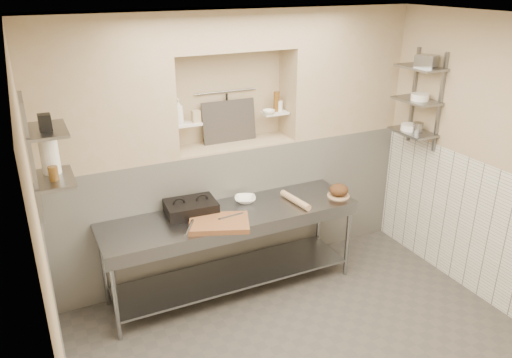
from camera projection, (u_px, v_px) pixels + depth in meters
floor at (313, 356)px, 4.44m from camera, size 4.00×3.90×0.10m
ceiling at (332, 15)px, 3.33m from camera, size 4.00×3.90×0.10m
wall_left at (39, 273)px, 3.07m from camera, size 0.10×3.90×2.80m
wall_right at (506, 169)px, 4.70m from camera, size 0.10×3.90×2.80m
wall_back at (224, 139)px, 5.55m from camera, size 4.00×0.10×2.80m
backwall_lower at (234, 204)px, 5.61m from camera, size 4.00×0.40×1.40m
alcove_sill at (233, 145)px, 5.34m from camera, size 1.30×0.40×0.02m
backwall_pillar_left at (98, 93)px, 4.55m from camera, size 1.35×0.40×1.40m
backwall_pillar_right at (340, 70)px, 5.61m from camera, size 1.35×0.40×1.40m
backwall_header at (231, 29)px, 4.89m from camera, size 1.30×0.40×0.40m
wainscot_right at (488, 235)px, 4.95m from camera, size 0.02×3.90×1.40m
alcove_shelf_left at (187, 124)px, 5.03m from camera, size 0.28×0.16×0.02m
alcove_shelf_right at (275, 113)px, 5.43m from camera, size 0.28×0.16×0.02m
utensil_rail at (226, 91)px, 5.28m from camera, size 0.70×0.02×0.02m
hanging_steel at (227, 108)px, 5.32m from camera, size 0.02×0.02×0.30m
splash_panel at (229, 121)px, 5.34m from camera, size 0.60×0.08×0.45m
shelf_rail_left_a at (30, 150)px, 3.99m from camera, size 0.03×0.03×0.95m
shelf_rail_left_b at (33, 166)px, 3.65m from camera, size 0.03×0.03×0.95m
wall_shelf_left_lower at (54, 179)px, 3.95m from camera, size 0.30×0.50×0.02m
wall_shelf_left_upper at (46, 130)px, 3.80m from camera, size 0.30×0.50×0.03m
shelf_rail_right_a at (413, 96)px, 5.54m from camera, size 0.03×0.03×1.05m
shelf_rail_right_b at (440, 103)px, 5.21m from camera, size 0.03×0.03×1.05m
wall_shelf_right_lower at (413, 132)px, 5.46m from camera, size 0.30×0.50×0.02m
wall_shelf_right_mid at (417, 101)px, 5.32m from camera, size 0.30×0.50×0.02m
wall_shelf_right_upper at (421, 67)px, 5.19m from camera, size 0.30×0.50×0.03m
prep_table at (232, 236)px, 5.05m from camera, size 2.60×0.70×0.90m
panini_press at (191, 208)px, 4.91m from camera, size 0.51×0.39×0.13m
cutting_board at (219, 223)px, 4.70m from camera, size 0.66×0.57×0.05m
knife_blade at (231, 216)px, 4.79m from camera, size 0.28×0.06×0.01m
tongs at (189, 228)px, 4.55m from camera, size 0.17×0.26×0.03m
mixing_bowl at (245, 199)px, 5.19m from camera, size 0.29×0.29×0.05m
rolling_pin at (295, 200)px, 5.16m from camera, size 0.12×0.45×0.07m
bread_board at (338, 196)px, 5.33m from camera, size 0.24×0.24×0.01m
bread_loaf at (339, 190)px, 5.30m from camera, size 0.20×0.20×0.12m
bottle_soap at (179, 112)px, 4.93m from camera, size 0.10×0.11×0.26m
jar_alcove at (196, 116)px, 5.03m from camera, size 0.08×0.08×0.12m
bowl_alcove at (269, 112)px, 5.34m from camera, size 0.18×0.18×0.04m
condiment_a at (277, 101)px, 5.42m from camera, size 0.06×0.06×0.21m
condiment_b at (276, 102)px, 5.40m from camera, size 0.05×0.05×0.22m
condiment_c at (280, 106)px, 5.44m from camera, size 0.07×0.07×0.11m
jug_left at (50, 156)px, 3.97m from camera, size 0.14×0.14×0.29m
jar_left at (53, 173)px, 3.87m from camera, size 0.07×0.07×0.11m
box_left_upper at (45, 122)px, 3.72m from camera, size 0.09×0.09×0.13m
bowl_right at (410, 127)px, 5.47m from camera, size 0.21×0.21×0.06m
canister_right at (418, 128)px, 5.37m from camera, size 0.11×0.11×0.11m
bowl_right_mid at (420, 97)px, 5.27m from camera, size 0.19×0.19×0.07m
basket_right at (426, 61)px, 5.10m from camera, size 0.23×0.25×0.13m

